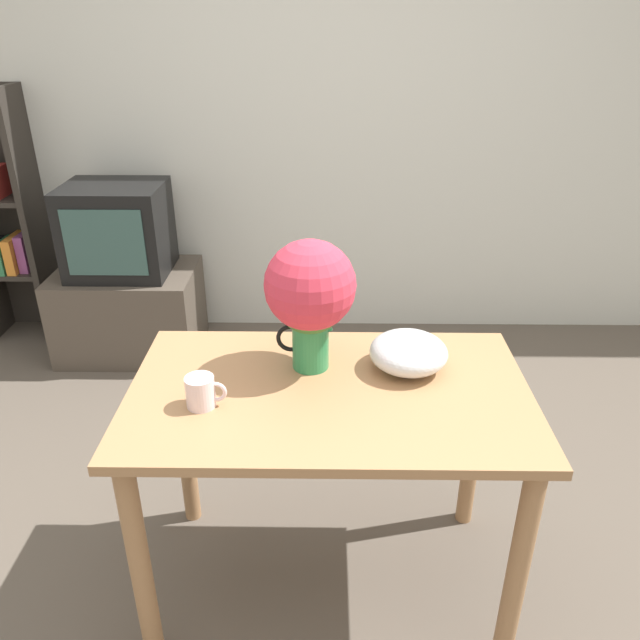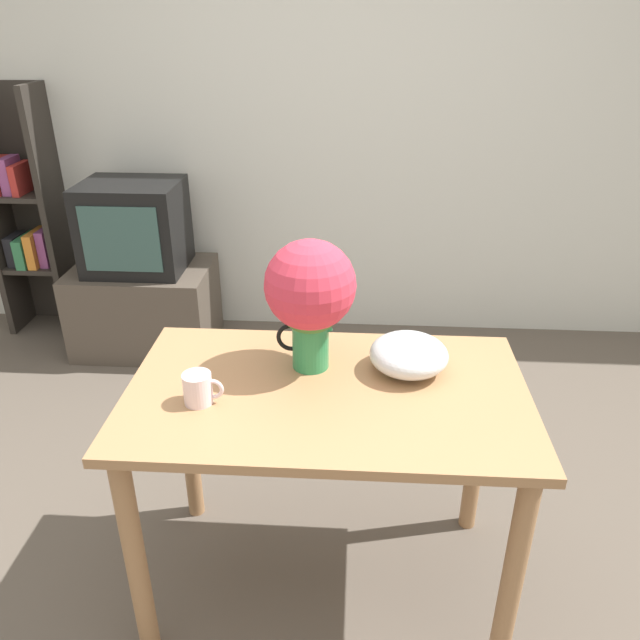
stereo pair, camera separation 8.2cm
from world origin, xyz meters
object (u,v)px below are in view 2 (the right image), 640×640
Objects in this scene: flower_vase at (310,294)px; coffee_mug at (199,389)px; tv_set at (134,227)px; white_bowl at (409,355)px.

coffee_mug is (-0.30, -0.22, -0.20)m from flower_vase.
tv_set is (-1.06, 1.48, -0.30)m from flower_vase.
coffee_mug is 0.48× the size of white_bowl.
flower_vase is 1.71× the size of white_bowl.
tv_set is at bearing 132.36° from white_bowl.
coffee_mug is 0.22× the size of tv_set.
coffee_mug is at bearing -143.56° from flower_vase.
flower_vase is at bearing -54.37° from tv_set.
white_bowl is (0.59, 0.21, 0.01)m from coffee_mug.
white_bowl is at bearing -1.76° from flower_vase.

